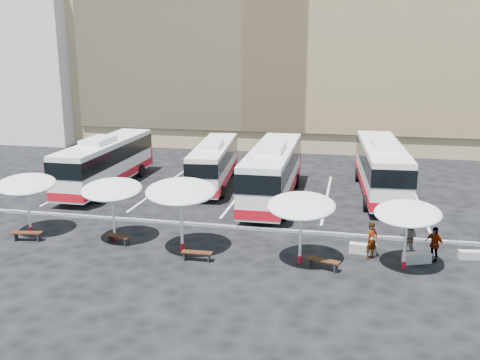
% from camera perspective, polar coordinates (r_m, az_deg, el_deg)
% --- Properties ---
extents(ground, '(120.00, 120.00, 0.00)m').
position_cam_1_polar(ground, '(30.29, -3.05, -5.30)').
color(ground, black).
rests_on(ground, ground).
extents(sandstone_building, '(42.00, 18.25, 29.60)m').
position_cam_1_polar(sandstone_building, '(59.95, 5.03, 16.54)').
color(sandstone_building, tan).
rests_on(sandstone_building, ground).
extents(apartment_block, '(14.00, 14.00, 18.00)m').
position_cam_1_polar(apartment_block, '(65.94, -21.06, 12.31)').
color(apartment_block, silver).
rests_on(apartment_block, ground).
extents(curb_divider, '(34.00, 0.25, 0.15)m').
position_cam_1_polar(curb_divider, '(30.72, -2.81, -4.87)').
color(curb_divider, black).
rests_on(curb_divider, ground).
extents(bay_lines, '(24.15, 12.00, 0.01)m').
position_cam_1_polar(bay_lines, '(37.71, 0.10, -1.34)').
color(bay_lines, white).
rests_on(bay_lines, ground).
extents(bus_0, '(2.86, 11.98, 3.80)m').
position_cam_1_polar(bus_0, '(39.97, -14.11, 1.98)').
color(bus_0, white).
rests_on(bus_0, ground).
extents(bus_1, '(3.32, 10.85, 3.39)m').
position_cam_1_polar(bus_1, '(39.49, -2.81, 1.93)').
color(bus_1, white).
rests_on(bus_1, ground).
extents(bus_2, '(3.05, 12.54, 3.97)m').
position_cam_1_polar(bus_2, '(35.45, 3.50, 1.00)').
color(bus_2, white).
rests_on(bus_2, ground).
extents(bus_3, '(3.48, 12.48, 3.92)m').
position_cam_1_polar(bus_3, '(38.06, 14.85, 1.42)').
color(bus_3, white).
rests_on(bus_3, ground).
extents(sunshade_0, '(4.17, 4.19, 3.28)m').
position_cam_1_polar(sunshade_0, '(31.09, -21.86, -0.44)').
color(sunshade_0, white).
rests_on(sunshade_0, ground).
extents(sunshade_1, '(3.81, 3.84, 3.30)m').
position_cam_1_polar(sunshade_1, '(28.56, -13.51, -1.01)').
color(sunshade_1, white).
rests_on(sunshade_1, ground).
extents(sunshade_2, '(4.30, 4.33, 3.66)m').
position_cam_1_polar(sunshade_2, '(26.41, -6.33, -1.24)').
color(sunshade_2, white).
rests_on(sunshade_2, ground).
extents(sunshade_3, '(3.24, 3.29, 3.35)m').
position_cam_1_polar(sunshade_3, '(24.98, 6.55, -2.77)').
color(sunshade_3, white).
rests_on(sunshade_3, ground).
extents(sunshade_4, '(3.66, 3.69, 3.16)m').
position_cam_1_polar(sunshade_4, '(25.42, 17.45, -3.44)').
color(sunshade_4, white).
rests_on(sunshade_4, ground).
extents(wood_bench_0, '(1.61, 0.68, 0.48)m').
position_cam_1_polar(wood_bench_0, '(30.62, -21.74, -5.38)').
color(wood_bench_0, black).
rests_on(wood_bench_0, ground).
extents(wood_bench_1, '(1.49, 0.80, 0.44)m').
position_cam_1_polar(wood_bench_1, '(28.78, -12.86, -6.00)').
color(wood_bench_1, black).
rests_on(wood_bench_1, ground).
extents(wood_bench_2, '(1.51, 0.45, 0.46)m').
position_cam_1_polar(wood_bench_2, '(26.00, -4.61, -7.86)').
color(wood_bench_2, black).
rests_on(wood_bench_2, ground).
extents(wood_bench_3, '(1.64, 0.90, 0.49)m').
position_cam_1_polar(wood_bench_3, '(25.26, 8.86, -8.62)').
color(wood_bench_3, black).
rests_on(wood_bench_3, ground).
extents(conc_bench_0, '(1.36, 0.57, 0.49)m').
position_cam_1_polar(conc_bench_0, '(27.52, 12.95, -7.16)').
color(conc_bench_0, gray).
rests_on(conc_bench_0, ground).
extents(conc_bench_1, '(1.41, 0.93, 0.50)m').
position_cam_1_polar(conc_bench_1, '(27.06, 18.32, -7.90)').
color(conc_bench_1, gray).
rests_on(conc_bench_1, ground).
extents(conc_bench_2, '(1.14, 0.52, 0.41)m').
position_cam_1_polar(conc_bench_2, '(28.47, 23.33, -7.35)').
color(conc_bench_2, gray).
rests_on(conc_bench_2, ground).
extents(passenger_0, '(0.78, 0.79, 1.84)m').
position_cam_1_polar(passenger_0, '(26.74, 13.89, -6.31)').
color(passenger_0, black).
rests_on(passenger_0, ground).
extents(passenger_1, '(1.07, 0.96, 1.81)m').
position_cam_1_polar(passenger_1, '(27.71, 17.56, -5.87)').
color(passenger_1, black).
rests_on(passenger_1, ground).
extents(passenger_2, '(1.03, 1.00, 1.73)m').
position_cam_1_polar(passenger_2, '(27.35, 20.00, -6.43)').
color(passenger_2, black).
rests_on(passenger_2, ground).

